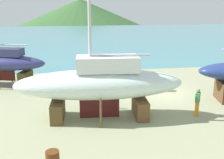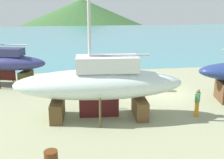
% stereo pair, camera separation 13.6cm
% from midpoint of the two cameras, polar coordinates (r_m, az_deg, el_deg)
% --- Properties ---
extents(ground_plane, '(45.90, 45.90, 0.00)m').
position_cam_midpoint_polar(ground_plane, '(18.18, 14.78, -6.01)').
color(ground_plane, '#979B76').
extents(sea_water, '(166.14, 65.92, 0.01)m').
position_cam_midpoint_polar(sea_water, '(60.63, -2.40, 9.04)').
color(sea_water, teal).
rests_on(sea_water, ground).
extents(headland_hill, '(99.60, 99.60, 20.81)m').
position_cam_midpoint_polar(headland_hill, '(165.77, -6.21, 12.81)').
color(headland_hill, '#355E2F').
rests_on(headland_hill, ground).
extents(sailboat_far_slipway, '(9.89, 3.38, 15.73)m').
position_cam_midpoint_polar(sailboat_far_slipway, '(15.69, -2.36, -0.75)').
color(sailboat_far_slipway, brown).
rests_on(sailboat_far_slipway, ground).
extents(sailboat_large_starboard, '(7.22, 3.87, 10.65)m').
position_cam_midpoint_polar(sailboat_large_starboard, '(24.02, -21.30, 3.20)').
color(sailboat_large_starboard, '#4F3B27').
rests_on(sailboat_large_starboard, ground).
extents(worker, '(0.45, 0.50, 1.67)m').
position_cam_midpoint_polar(worker, '(17.07, 17.59, -4.53)').
color(worker, orange).
rests_on(worker, ground).
extents(barrel_tipped_right, '(0.77, 0.95, 0.60)m').
position_cam_midpoint_polar(barrel_tipped_right, '(23.35, -5.26, -0.09)').
color(barrel_tipped_right, '#27311F').
rests_on(barrel_tipped_right, ground).
extents(barrel_rust_near, '(0.62, 0.62, 0.77)m').
position_cam_midpoint_polar(barrel_rust_near, '(21.52, 10.62, -1.37)').
color(barrel_rust_near, brown).
rests_on(barrel_rust_near, ground).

